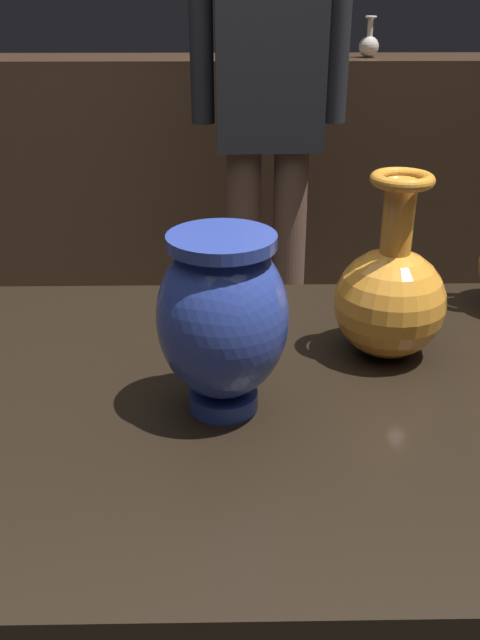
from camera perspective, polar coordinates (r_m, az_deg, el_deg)
The scene contains 7 objects.
display_plinth at distance 1.06m, azimuth 1.10°, elevation -24.61°, with size 1.20×0.64×0.80m.
back_display_shelf at distance 2.96m, azimuth -0.38°, elevation 11.67°, with size 2.60×0.40×0.99m.
vase_centerpiece at distance 0.71m, azimuth -1.48°, elevation 0.23°, with size 0.14×0.14×0.20m.
vase_left_accent at distance 0.86m, azimuth 12.50°, elevation 1.98°, with size 0.14×0.14×0.23m.
shelf_vase_center at distance 2.81m, azimuth -0.40°, elevation 22.54°, with size 0.08×0.08×0.13m.
shelf_vase_right at distance 2.89m, azimuth 10.79°, elevation 21.80°, with size 0.08×0.08×0.15m.
visitor_center_back at distance 2.15m, azimuth 2.45°, elevation 18.10°, with size 0.47×0.19×1.58m.
Camera 1 is at (-0.03, -0.67, 1.22)m, focal length 38.08 mm.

